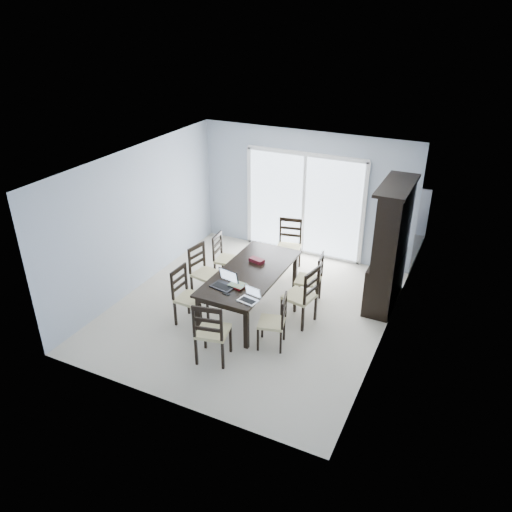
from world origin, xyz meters
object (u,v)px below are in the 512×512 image
object	(u,v)px
china_hutch	(390,248)
chair_left_far	(223,253)
chair_end_far	(289,239)
laptop_dark	(223,284)
chair_right_mid	(305,291)
chair_left_mid	(202,266)
dining_table	(251,275)
hot_tub	(286,209)
cell_phone	(226,294)
chair_left_near	(185,290)
chair_right_near	(277,316)
chair_right_far	(314,274)
game_box	(257,260)
chair_end_near	(210,327)
laptop_silver	(248,298)

from	to	relation	value
china_hutch	chair_left_far	bearing A→B (deg)	-169.92
chair_end_far	laptop_dark	size ratio (longest dim) A/B	2.94
chair_end_far	laptop_dark	xyz separation A→B (m)	(-0.18, -2.35, 0.18)
china_hutch	chair_right_mid	distance (m)	1.69
chair_left_mid	dining_table	bearing A→B (deg)	96.50
chair_right_mid	hot_tub	xyz separation A→B (m)	(-1.83, 3.59, -0.19)
laptop_dark	cell_phone	distance (m)	0.24
china_hutch	chair_left_near	xyz separation A→B (m)	(-2.83, -2.03, -0.47)
chair_left_mid	chair_right_near	bearing A→B (deg)	75.91
chair_right_far	china_hutch	bearing A→B (deg)	-70.35
china_hutch	chair_left_far	xyz separation A→B (m)	(-2.97, -0.53, -0.50)
dining_table	hot_tub	distance (m)	3.70
chair_left_mid	chair_end_far	distance (m)	1.92
chair_left_far	laptop_dark	size ratio (longest dim) A/B	2.64
chair_left_far	chair_right_mid	size ratio (longest dim) A/B	0.90
chair_left_near	chair_left_far	distance (m)	1.51
chair_left_near	chair_right_near	bearing A→B (deg)	92.11
china_hutch	game_box	world-z (taller)	china_hutch
laptop_dark	game_box	bearing A→B (deg)	93.06
chair_left_mid	chair_right_near	world-z (taller)	chair_left_mid
dining_table	chair_end_near	world-z (taller)	chair_end_near
chair_end_near	chair_end_far	bearing A→B (deg)	79.70
china_hutch	hot_tub	distance (m)	3.75
chair_right_far	cell_phone	xyz separation A→B (m)	(-0.91, -1.48, 0.17)
chair_right_far	chair_left_far	bearing A→B (deg)	79.77
chair_right_near	laptop_silver	xyz separation A→B (m)	(-0.44, -0.10, 0.25)
china_hutch	laptop_dark	distance (m)	2.91
chair_left_near	chair_left_far	size ratio (longest dim) A/B	1.05
chair_right_mid	laptop_dark	size ratio (longest dim) A/B	2.93
cell_phone	game_box	xyz separation A→B (m)	(-0.04, 1.17, 0.03)
chair_right_mid	chair_left_mid	bearing A→B (deg)	98.95
chair_right_mid	dining_table	bearing A→B (deg)	100.67
hot_tub	chair_left_far	bearing A→B (deg)	-91.98
chair_left_mid	chair_right_far	size ratio (longest dim) A/B	1.01
chair_right_mid	chair_left_near	bearing A→B (deg)	124.23
chair_right_mid	chair_right_near	bearing A→B (deg)	179.00
china_hutch	chair_left_mid	distance (m)	3.28
game_box	chair_end_near	bearing A→B (deg)	-84.89
chair_left_mid	laptop_silver	bearing A→B (deg)	66.54
chair_right_mid	chair_right_far	world-z (taller)	chair_right_mid
laptop_silver	hot_tub	xyz separation A→B (m)	(-1.22, 4.44, -0.36)
laptop_dark	hot_tub	xyz separation A→B (m)	(-0.68, 4.24, -0.37)
dining_table	chair_right_near	bearing A→B (deg)	-42.53
chair_left_mid	laptop_silver	xyz separation A→B (m)	(1.38, -0.92, 0.21)
dining_table	game_box	bearing A→B (deg)	98.19
chair_right_mid	chair_end_near	world-z (taller)	chair_right_mid
dining_table	chair_left_mid	distance (m)	1.01
laptop_dark	game_box	distance (m)	1.01
chair_left_far	chair_end_far	size ratio (longest dim) A/B	0.90
chair_left_far	laptop_dark	distance (m)	1.59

